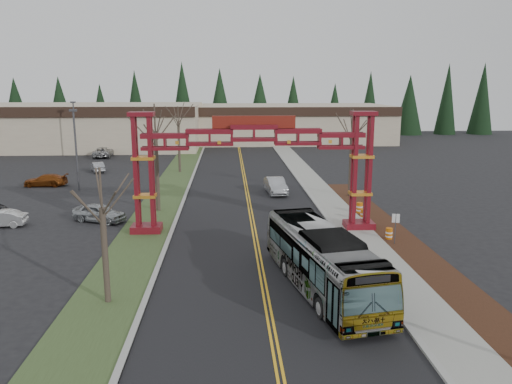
{
  "coord_description": "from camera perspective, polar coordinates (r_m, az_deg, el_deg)",
  "views": [
    {
      "loc": [
        -1.85,
        -18.08,
        10.73
      ],
      "look_at": [
        -0.11,
        13.17,
        4.03
      ],
      "focal_mm": 35.0,
      "sensor_mm": 36.0,
      "label": 1
    }
  ],
  "objects": [
    {
      "name": "gateway_arch",
      "position": [
        36.44,
        -0.24,
        4.6
      ],
      "size": [
        18.2,
        1.6,
        8.9
      ],
      "color": "#5D0C13",
      "rests_on": "ground"
    },
    {
      "name": "grass_median",
      "position": [
        44.81,
        -10.98,
        -1.94
      ],
      "size": [
        4.0,
        110.0,
        0.08
      ],
      "primitive_type": "cube",
      "color": "#3A4D26",
      "rests_on": "ground"
    },
    {
      "name": "conifer_treeline",
      "position": [
        110.18,
        -2.12,
        9.87
      ],
      "size": [
        116.1,
        5.6,
        13.0
      ],
      "color": "black",
      "rests_on": "ground"
    },
    {
      "name": "bare_tree_median_far",
      "position": [
        62.88,
        -8.87,
        7.78
      ],
      "size": [
        3.06,
        3.06,
        8.23
      ],
      "color": "#382D26",
      "rests_on": "ground"
    },
    {
      "name": "barrel_mid",
      "position": [
        40.98,
        12.21,
        -2.64
      ],
      "size": [
        0.55,
        0.55,
        1.01
      ],
      "color": "#D0640B",
      "rests_on": "ground"
    },
    {
      "name": "parked_car_near_a",
      "position": [
        41.92,
        -17.49,
        -2.27
      ],
      "size": [
        4.7,
        3.34,
        1.49
      ],
      "primitive_type": "imported",
      "rotation": [
        0.0,
        0.0,
        1.16
      ],
      "color": "#A3A7AA",
      "rests_on": "ground"
    },
    {
      "name": "silver_sedan",
      "position": [
        50.42,
        2.25,
        0.73
      ],
      "size": [
        2.18,
        5.06,
        1.62
      ],
      "primitive_type": "imported",
      "rotation": [
        0.0,
        0.0,
        0.1
      ],
      "color": "#A5A8AD",
      "rests_on": "ground"
    },
    {
      "name": "retail_building_west",
      "position": [
        94.59,
        -20.65,
        7.09
      ],
      "size": [
        46.0,
        22.3,
        7.5
      ],
      "color": "#B7A68C",
      "rests_on": "ground"
    },
    {
      "name": "bare_tree_right_far",
      "position": [
        48.97,
        10.91,
        6.61
      ],
      "size": [
        3.45,
        3.45,
        8.56
      ],
      "color": "#382D26",
      "rests_on": "ground"
    },
    {
      "name": "light_pole_near",
      "position": [
        54.38,
        -19.92,
        5.16
      ],
      "size": [
        0.73,
        0.36,
        8.38
      ],
      "color": "#3F3F44",
      "rests_on": "ground"
    },
    {
      "name": "sidewalk_right",
      "position": [
        45.37,
        8.94,
        -1.65
      ],
      "size": [
        2.6,
        110.0,
        0.14
      ],
      "primitive_type": "cube",
      "color": "gray",
      "rests_on": "ground"
    },
    {
      "name": "transit_bus",
      "position": [
        26.87,
        7.57,
        -7.72
      ],
      "size": [
        4.98,
        12.3,
        3.34
      ],
      "primitive_type": "imported",
      "rotation": [
        0.0,
        0.0,
        0.19
      ],
      "color": "#A2A3A9",
      "rests_on": "ground"
    },
    {
      "name": "curb_left",
      "position": [
        44.58,
        -8.63,
        -1.88
      ],
      "size": [
        0.3,
        110.0,
        0.15
      ],
      "primitive_type": "cube",
      "color": "#A2A29D",
      "rests_on": "ground"
    },
    {
      "name": "parked_car_far_a",
      "position": [
        66.4,
        -17.66,
        2.76
      ],
      "size": [
        2.68,
        3.99,
        1.24
      ],
      "primitive_type": "imported",
      "rotation": [
        0.0,
        0.0,
        3.54
      ],
      "color": "#A2A4A9",
      "rests_on": "ground"
    },
    {
      "name": "street_sign",
      "position": [
        35.23,
        15.67,
        -3.41
      ],
      "size": [
        0.49,
        0.18,
        2.21
      ],
      "color": "#3F3F44",
      "rests_on": "ground"
    },
    {
      "name": "landscape_strip",
      "position": [
        32.36,
        19.07,
        -7.85
      ],
      "size": [
        2.6,
        50.0,
        0.12
      ],
      "primitive_type": "cube",
      "color": "black",
      "rests_on": "ground"
    },
    {
      "name": "barrel_north",
      "position": [
        43.26,
        11.75,
        -1.85
      ],
      "size": [
        0.54,
        0.54,
        1.0
      ],
      "color": "#D0640B",
      "rests_on": "ground"
    },
    {
      "name": "bare_tree_median_mid",
      "position": [
        43.17,
        -11.44,
        6.74
      ],
      "size": [
        3.49,
        3.49,
        9.24
      ],
      "color": "#382D26",
      "rests_on": "ground"
    },
    {
      "name": "curb_right",
      "position": [
        45.09,
        7.14,
        -1.68
      ],
      "size": [
        0.3,
        110.0,
        0.15
      ],
      "primitive_type": "cube",
      "color": "#A2A29D",
      "rests_on": "ground"
    },
    {
      "name": "barrel_south",
      "position": [
        36.5,
        14.95,
        -4.69
      ],
      "size": [
        0.49,
        0.49,
        0.9
      ],
      "color": "#D0640B",
      "rests_on": "ground"
    },
    {
      "name": "parked_car_near_b",
      "position": [
        43.36,
        -27.22,
        -2.74
      ],
      "size": [
        3.97,
        1.61,
        1.28
      ],
      "primitive_type": "imported",
      "rotation": [
        0.0,
        0.0,
        4.78
      ],
      "color": "silver",
      "rests_on": "ground"
    },
    {
      "name": "lane_line_left",
      "position": [
        44.42,
        -0.85,
        -1.86
      ],
      "size": [
        0.12,
        100.0,
        0.01
      ],
      "primitive_type": "cube",
      "color": "yellow",
      "rests_on": "road"
    },
    {
      "name": "ground",
      "position": [
        21.1,
        2.42,
        -18.48
      ],
      "size": [
        200.0,
        200.0,
        0.0
      ],
      "primitive_type": "plane",
      "color": "black",
      "rests_on": "ground"
    },
    {
      "name": "parked_car_mid_a",
      "position": [
        58.74,
        -22.92,
        1.25
      ],
      "size": [
        4.6,
        1.98,
        1.32
      ],
      "primitive_type": "imported",
      "rotation": [
        0.0,
        0.0,
        4.68
      ],
      "color": "brown",
      "rests_on": "ground"
    },
    {
      "name": "parked_car_far_b",
      "position": [
        79.9,
        -17.07,
        4.39
      ],
      "size": [
        2.96,
        5.7,
        1.54
      ],
      "primitive_type": "imported",
      "rotation": [
        0.0,
        0.0,
        3.22
      ],
      "color": "#BBBBBB",
      "rests_on": "ground"
    },
    {
      "name": "light_pole_far",
      "position": [
        79.37,
        -20.01,
        7.13
      ],
      "size": [
        0.73,
        0.37,
        8.43
      ],
      "color": "#3F3F44",
      "rests_on": "ground"
    },
    {
      "name": "road",
      "position": [
        44.43,
        -0.7,
        -1.88
      ],
      "size": [
        12.0,
        110.0,
        0.02
      ],
      "primitive_type": "cube",
      "color": "black",
      "rests_on": "ground"
    },
    {
      "name": "lane_line_right",
      "position": [
        44.43,
        -0.54,
        -1.86
      ],
      "size": [
        0.12,
        100.0,
        0.01
      ],
      "primitive_type": "cube",
      "color": "yellow",
      "rests_on": "road"
    },
    {
      "name": "bare_tree_median_near",
      "position": [
        25.25,
        -17.19,
        -1.84
      ],
      "size": [
        3.03,
        3.03,
        6.91
      ],
      "color": "#382D26",
      "rests_on": "ground"
    },
    {
      "name": "retail_building_east",
      "position": [
        99.01,
        3.74,
        7.88
      ],
      "size": [
        38.0,
        20.3,
        7.0
      ],
      "color": "#B7A68C",
      "rests_on": "ground"
    }
  ]
}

